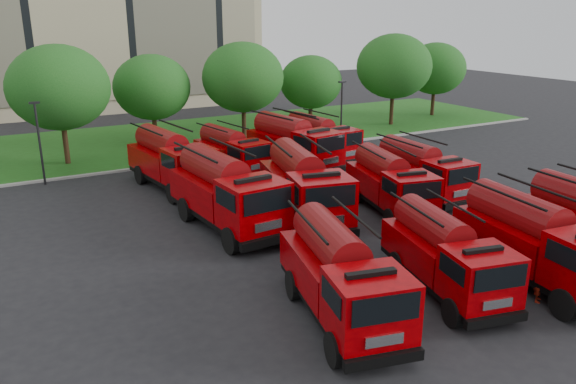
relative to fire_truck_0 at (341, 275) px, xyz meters
name	(u,v)px	position (x,y,z in m)	size (l,w,h in m)	color
ground	(335,250)	(3.10, 4.93, -1.62)	(140.00, 140.00, 0.00)	black
lawn	(161,140)	(3.10, 30.93, -1.56)	(70.00, 16.00, 0.12)	#1E4713
curb	(195,161)	(3.10, 22.83, -1.55)	(70.00, 0.30, 0.14)	gray
tree_2	(59,88)	(-4.90, 26.43, 3.74)	(6.72, 6.72, 8.22)	#382314
tree_3	(152,87)	(2.10, 28.93, 3.07)	(5.88, 5.88, 7.19)	#382314
tree_4	(243,77)	(9.10, 27.43, 3.60)	(6.55, 6.55, 8.01)	#382314
tree_5	(311,82)	(16.10, 28.43, 2.73)	(5.46, 5.46, 6.68)	#382314
tree_6	(394,66)	(24.10, 26.93, 3.87)	(6.89, 6.89, 8.42)	#382314
tree_7	(435,69)	(31.10, 28.93, 3.20)	(6.05, 6.05, 7.39)	#382314
lamp_post_0	(39,138)	(-6.90, 22.13, 1.28)	(0.60, 0.25, 5.11)	black
lamp_post_1	(341,110)	(15.10, 22.13, 1.28)	(0.60, 0.25, 5.11)	black
fire_truck_0	(341,275)	(0.00, 0.00, 0.00)	(3.95, 7.42, 3.22)	black
fire_truck_1	(445,254)	(4.56, -0.22, -0.12)	(3.63, 6.88, 2.98)	black
fire_truck_2	(536,242)	(8.18, -1.35, 0.06)	(3.43, 7.60, 3.34)	black
fire_truck_4	(226,192)	(0.01, 9.82, 0.21)	(3.38, 8.16, 3.63)	black
fire_truck_5	(303,186)	(3.86, 8.99, 0.19)	(4.37, 8.27, 3.59)	black
fire_truck_6	(390,183)	(8.53, 7.95, -0.06)	(3.77, 7.15, 3.10)	black
fire_truck_7	(421,171)	(11.61, 9.01, -0.06)	(2.72, 6.91, 3.10)	black
fire_truck_8	(171,160)	(-0.24, 17.62, 0.12)	(3.54, 7.84, 3.45)	black
fire_truck_9	(231,151)	(4.24, 19.00, -0.15)	(3.13, 6.66, 2.92)	black
fire_truck_10	(293,143)	(8.35, 17.92, 0.15)	(3.79, 8.02, 3.51)	black
fire_truck_11	(319,139)	(11.09, 18.98, -0.04)	(2.99, 7.08, 3.14)	black
firefighter_0	(537,301)	(7.03, -2.54, -1.62)	(0.61, 0.45, 1.68)	maroon
firefighter_4	(339,245)	(3.59, 5.36, -1.62)	(0.87, 0.57, 1.78)	black
firefighter_5	(422,201)	(11.26, 8.32, -1.62)	(1.39, 0.60, 1.50)	maroon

